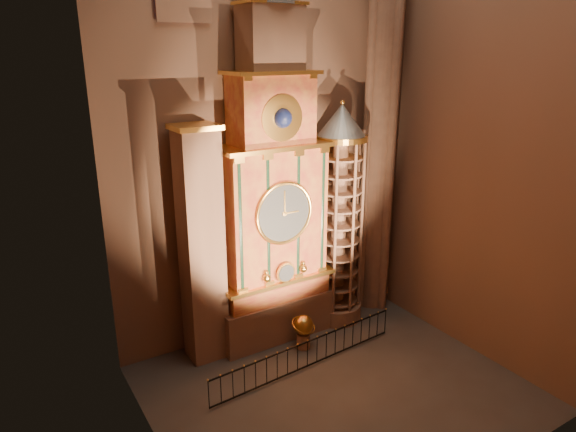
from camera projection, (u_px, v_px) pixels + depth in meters
floor at (336, 389)px, 20.54m from camera, size 14.00×14.00×0.00m
wall_back at (259, 97)px, 21.98m from camera, size 22.00×0.00×22.00m
wall_left at (137, 126)px, 13.63m from camera, size 0.00×22.00×22.00m
wall_right at (483, 100)px, 20.64m from camera, size 0.00×22.00×22.00m
astronomical_clock at (272, 199)px, 22.48m from camera, size 5.60×2.41×16.70m
portrait_tower at (202, 247)px, 21.27m from camera, size 1.80×1.60×10.20m
stair_turret at (339, 218)px, 24.46m from camera, size 2.50×2.50×10.80m
gothic_pier at (383, 92)px, 24.23m from camera, size 2.04×2.04×22.00m
celestial_globe at (303, 329)px, 23.06m from camera, size 1.44×1.41×1.61m
iron_railing at (307, 354)px, 21.66m from camera, size 9.28×0.67×1.25m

